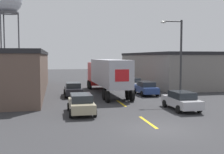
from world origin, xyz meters
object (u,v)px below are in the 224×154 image
object	(u,v)px
water_tower	(7,0)
street_lamp	(179,54)
parked_car_right_far	(133,83)
parked_car_left_near	(81,103)
parked_car_left_far	(73,89)
parked_car_right_near	(181,100)
semi_truck	(106,73)
parked_car_right_mid	(146,88)

from	to	relation	value
water_tower	street_lamp	distance (m)	44.08
parked_car_right_far	parked_car_left_near	xyz separation A→B (m)	(-8.13, -14.51, 0.00)
parked_car_left_far	water_tower	world-z (taller)	water_tower
parked_car_right_far	parked_car_right_near	bearing A→B (deg)	-90.00
parked_car_right_near	street_lamp	size ratio (longest dim) A/B	0.56
semi_truck	parked_car_left_far	xyz separation A→B (m)	(-3.93, -1.26, -1.62)
parked_car_right_mid	street_lamp	size ratio (longest dim) A/B	0.56
parked_car_left_near	street_lamp	xyz separation A→B (m)	(9.90, 4.40, 3.75)
parked_car_right_far	parked_car_right_near	size ratio (longest dim) A/B	1.00
semi_truck	parked_car_right_mid	size ratio (longest dim) A/B	3.18
water_tower	parked_car_right_mid	bearing A→B (deg)	-58.74
parked_car_left_far	street_lamp	xyz separation A→B (m)	(9.90, -5.14, 3.75)
parked_car_left_near	parked_car_left_far	bearing A→B (deg)	90.00
parked_car_left_far	parked_car_right_far	bearing A→B (deg)	31.46
water_tower	parked_car_left_near	bearing A→B (deg)	-74.52
parked_car_right_mid	parked_car_right_near	world-z (taller)	same
semi_truck	water_tower	bearing A→B (deg)	114.99
parked_car_left_near	parked_car_right_mid	distance (m)	12.15
parked_car_right_near	water_tower	world-z (taller)	water_tower
parked_car_right_near	semi_truck	bearing A→B (deg)	111.11
parked_car_left_far	street_lamp	size ratio (longest dim) A/B	0.56
parked_car_right_far	water_tower	world-z (taller)	water_tower
parked_car_right_near	water_tower	distance (m)	48.19
parked_car_left_near	parked_car_left_far	distance (m)	9.54
parked_car_left_near	parked_car_left_far	xyz separation A→B (m)	(0.00, 9.54, 0.00)
parked_car_right_far	parked_car_left_near	distance (m)	16.64
parked_car_left_near	semi_truck	bearing A→B (deg)	70.02
parked_car_right_near	street_lamp	world-z (taller)	street_lamp
parked_car_right_mid	semi_truck	bearing A→B (deg)	157.10
parked_car_left_far	parked_car_right_mid	world-z (taller)	same
parked_car_right_far	street_lamp	bearing A→B (deg)	-80.10
street_lamp	parked_car_left_near	bearing A→B (deg)	-156.02
parked_car_right_far	street_lamp	distance (m)	10.93
water_tower	parked_car_left_far	bearing A→B (deg)	-70.19
parked_car_left_near	street_lamp	bearing A→B (deg)	23.98
parked_car_left_near	parked_car_right_near	bearing A→B (deg)	-0.64
semi_truck	parked_car_right_near	xyz separation A→B (m)	(4.20, -10.89, -1.62)
semi_truck	street_lamp	bearing A→B (deg)	-48.75
parked_car_right_near	street_lamp	xyz separation A→B (m)	(1.76, 4.49, 3.75)
parked_car_right_mid	parked_car_right_near	bearing A→B (deg)	-90.00
parked_car_right_near	parked_car_right_mid	bearing A→B (deg)	90.00
parked_car_left_far	parked_car_right_near	world-z (taller)	same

